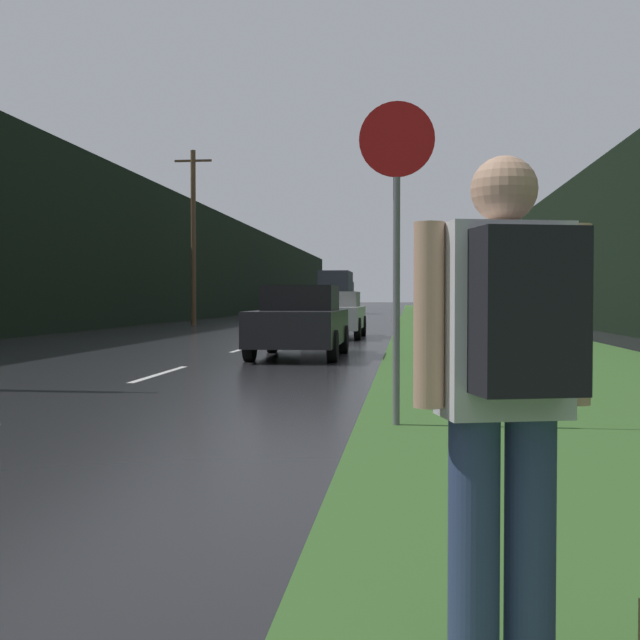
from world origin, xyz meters
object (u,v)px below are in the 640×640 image
at_px(car_passing_far, 336,314).
at_px(hitchhiker_with_backpack, 507,383).
at_px(car_passing_near, 300,321).
at_px(delivery_truck, 337,292).
at_px(stop_sign, 397,224).

bearing_deg(car_passing_far, hitchhiker_with_backpack, 96.47).
xyz_separation_m(car_passing_near, car_passing_far, (0.00, 8.82, -0.01)).
distance_m(hitchhiker_with_backpack, delivery_truck, 65.82).
bearing_deg(delivery_truck, car_passing_far, -84.99).
xyz_separation_m(stop_sign, delivery_truck, (-5.91, 60.14, -0.14)).
height_order(car_passing_far, delivery_truck, delivery_truck).
xyz_separation_m(stop_sign, car_passing_near, (-2.24, 9.47, -1.24)).
bearing_deg(hitchhiker_with_backpack, stop_sign, 79.92).
xyz_separation_m(car_passing_far, delivery_truck, (-3.67, 41.85, 1.11)).
distance_m(stop_sign, hitchhiker_with_backpack, 5.48).
bearing_deg(stop_sign, hitchhiker_with_backpack, -85.35).
bearing_deg(delivery_truck, car_passing_near, -85.86).
height_order(stop_sign, car_passing_near, stop_sign).
bearing_deg(car_passing_far, stop_sign, 97.00).
distance_m(stop_sign, car_passing_near, 9.81).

